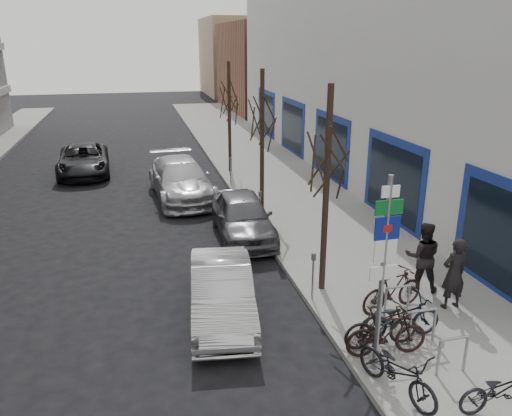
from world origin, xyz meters
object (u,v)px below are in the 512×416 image
tree_far (229,91)px  parked_car_mid (243,216)px  highway_sign_pole (383,265)px  bike_near_right (387,333)px  meter_back (231,168)px  parked_car_front (222,292)px  pedestrian_far (423,256)px  bike_far_curb (502,386)px  bike_mid_inner (382,325)px  bike_mid_curb (400,314)px  bike_near_left (398,367)px  bike_far_inner (393,290)px  bike_rack (422,322)px  meter_front (313,272)px  meter_mid (260,205)px  tree_mid (262,108)px  parked_car_back (181,179)px  pedestrian_near (454,273)px  lane_car (84,160)px  tree_near (328,142)px

tree_far → parked_car_mid: 9.28m
highway_sign_pole → bike_near_right: (0.43, 0.38, -1.77)m
meter_back → parked_car_front: meter_back is taller
meter_back → pedestrian_far: size_ratio=0.66×
parked_car_mid → pedestrian_far: size_ratio=2.35×
bike_near_right → bike_far_curb: 2.32m
bike_mid_inner → highway_sign_pole: bearing=145.2°
bike_mid_curb → bike_far_curb: bearing=-165.9°
bike_near_left → parked_car_front: parked_car_front is taller
highway_sign_pole → bike_far_inner: bearing=54.5°
bike_rack → bike_far_inner: 1.42m
bike_rack → bike_mid_curb: size_ratio=1.18×
meter_front → meter_back: size_ratio=1.00×
meter_mid → tree_far: bearing=86.8°
meter_mid → bike_near_right: bearing=-85.3°
bike_mid_inner → bike_far_inner: (0.98, 1.34, 0.04)m
tree_mid → bike_mid_inner: (0.27, -9.33, -3.43)m
tree_far → pedestrian_far: tree_far is taller
bike_near_left → bike_mid_curb: size_ratio=0.99×
meter_back → parked_car_back: 2.57m
meter_mid → bike_far_inner: (1.70, -6.48, -0.21)m
parked_car_mid → bike_rack: bearing=-69.7°
highway_sign_pole → bike_rack: (1.40, 0.61, -1.80)m
bike_near_right → pedestrian_near: bearing=-55.2°
tree_far → bike_mid_curb: 15.99m
meter_front → lane_car: 16.62m
meter_mid → bike_far_inner: meter_mid is taller
highway_sign_pole → meter_back: (-0.25, 14.01, -1.54)m
meter_front → bike_near_left: size_ratio=0.67×
tree_far → bike_far_inner: (1.25, -14.48, -3.39)m
tree_far → bike_near_right: 16.49m
bike_rack → parked_car_back: parked_car_back is taller
bike_mid_curb → lane_car: (-8.02, 17.29, -0.00)m
parked_car_mid → parked_car_back: 5.30m
tree_far → bike_near_left: size_ratio=2.91×
tree_near → meter_back: 10.98m
highway_sign_pole → bike_near_left: 1.89m
pedestrian_near → bike_mid_inner: bearing=20.4°
highway_sign_pole → parked_car_front: bearing=131.4°
highway_sign_pole → meter_back: bearing=91.0°
bike_far_curb → bike_far_inner: (-0.18, 3.63, 0.05)m
tree_mid → tree_far: same height
bike_far_inner → parked_car_front: bearing=63.3°
bike_near_left → bike_mid_curb: bearing=40.6°
bike_mid_curb → parked_car_mid: size_ratio=0.43×
meter_back → bike_near_right: bearing=-87.2°
bike_near_left → bike_near_right: 1.20m
meter_back → pedestrian_near: bearing=-75.4°
meter_back → parked_car_front: size_ratio=0.30×
bike_rack → bike_far_curb: size_ratio=1.36×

